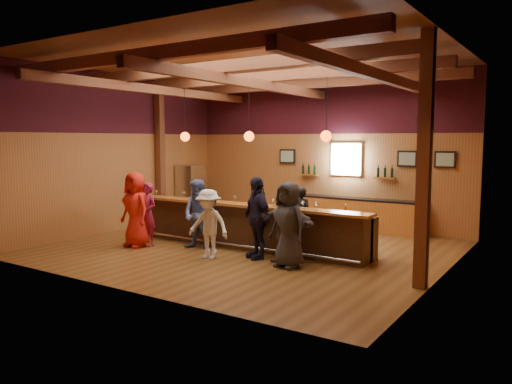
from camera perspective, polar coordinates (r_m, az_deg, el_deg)
room at (r=11.94m, az=-0.65°, el=8.83°), size 9.04×9.00×4.52m
bar_counter at (r=12.17m, az=-0.32°, el=-3.95°), size 6.30×1.07×1.11m
back_bar_cabinet at (r=14.77m, az=11.25°, el=-2.48°), size 4.00×0.52×0.95m
window at (r=14.99m, az=10.28°, el=3.71°), size 0.95×0.09×0.95m
framed_pictures at (r=14.66m, az=13.39°, el=3.79°), size 5.35×0.05×0.45m
wine_shelves at (r=14.95m, az=10.15°, el=2.05°), size 3.00×0.18×0.30m
pendant_lights at (r=11.88m, az=-0.80°, el=6.40°), size 4.24×0.24×1.37m
stainless_fridge at (r=16.53m, az=-7.53°, el=-0.04°), size 0.70×0.70×1.80m
customer_orange at (r=12.57m, az=-13.60°, el=-1.95°), size 0.98×0.71×1.84m
customer_redvest at (r=12.59m, az=-12.32°, el=-2.50°), size 0.60×0.41×1.59m
customer_denim at (r=11.99m, az=-6.54°, el=-2.58°), size 0.88×0.72×1.69m
customer_white at (r=11.07m, az=-5.45°, el=-3.67°), size 1.04×0.65×1.54m
customer_navy at (r=11.01m, az=0.09°, el=-2.96°), size 1.14×0.92×1.82m
customer_brown at (r=10.63m, az=3.42°, el=-3.61°), size 1.62×0.66×1.70m
customer_dark at (r=10.26m, az=3.69°, el=-3.76°), size 0.97×0.74×1.78m
bartender at (r=12.51m, az=5.23°, el=-2.75°), size 0.54×0.36×1.46m
ice_bucket at (r=11.63m, az=0.36°, el=-0.93°), size 0.20×0.20×0.22m
bottle_a at (r=11.62m, az=0.82°, el=-0.73°), size 0.08×0.08×0.39m
bottle_b at (r=11.37m, az=3.16°, el=-1.01°), size 0.07×0.07×0.33m
glass_a at (r=13.57m, az=-11.33°, el=0.02°), size 0.08×0.08×0.18m
glass_b at (r=12.94m, az=-8.24°, el=-0.17°), size 0.09×0.09×0.19m
glass_c at (r=12.70m, az=-7.05°, el=-0.34°), size 0.08×0.08×0.17m
glass_d at (r=12.30m, az=-5.03°, el=-0.43°), size 0.09×0.09×0.20m
glass_e at (r=12.05m, az=-2.44°, el=-0.60°), size 0.08×0.08×0.18m
glass_f at (r=11.30m, az=2.07°, el=-1.03°), size 0.08×0.08×0.19m
glass_g at (r=11.06m, az=5.37°, el=-1.27°), size 0.07×0.07×0.17m
glass_h at (r=10.76m, az=6.90°, el=-1.40°), size 0.09×0.09×0.19m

